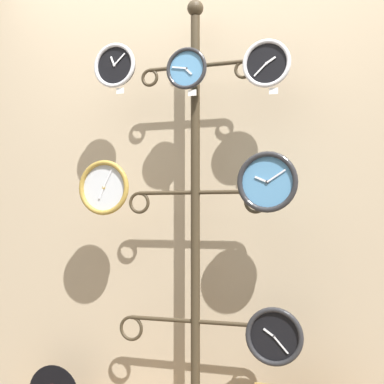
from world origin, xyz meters
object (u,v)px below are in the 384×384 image
clock_top_center (187,69)px  clock_bottom_right (274,336)px  clock_top_left (115,66)px  display_stand (195,276)px  clock_middle_right (267,182)px  clock_middle_left (104,188)px  clock_top_right (267,64)px

clock_top_center → clock_bottom_right: 1.28m
clock_top_left → clock_top_center: clock_top_left is taller
display_stand → clock_middle_right: (0.37, -0.12, 0.43)m
clock_middle_left → clock_bottom_right: size_ratio=1.05×
clock_top_right → clock_top_left: bearing=-177.8°
clock_top_right → clock_top_center: bearing=-177.5°
display_stand → clock_top_left: 1.09m
clock_top_left → clock_middle_right: bearing=-0.8°
clock_top_center → clock_top_right: (0.37, 0.02, -0.01)m
clock_middle_right → clock_bottom_right: bearing=56.1°
clock_top_left → clock_top_center: size_ratio=1.10×
clock_middle_left → clock_middle_right: 0.80m
clock_top_left → clock_top_right: (0.74, 0.03, -0.05)m
clock_top_left → clock_middle_left: clock_top_left is taller
display_stand → clock_top_left: (-0.38, -0.11, 1.02)m
clock_middle_left → clock_bottom_right: bearing=1.4°
clock_top_center → clock_middle_left: clock_top_center is taller
clock_top_right → clock_middle_right: (0.01, -0.04, -0.54)m
clock_top_left → clock_bottom_right: 1.48m
clock_top_center → clock_bottom_right: (0.40, 0.01, -1.21)m
clock_top_center → clock_bottom_right: size_ratio=0.78×
clock_top_left → clock_top_right: 0.75m
clock_top_center → clock_middle_left: 0.70m
display_stand → clock_top_center: (-0.01, -0.09, 0.98)m
clock_middle_right → clock_bottom_right: (0.02, 0.03, -0.67)m
clock_top_left → clock_top_right: bearing=2.2°
display_stand → clock_middle_left: display_stand is taller
clock_top_center → clock_top_left: bearing=-178.0°
clock_top_left → clock_middle_left: 0.60m
clock_top_center → clock_top_right: clock_top_right is taller
clock_middle_left → clock_top_left: bearing=0.7°
clock_top_right → clock_middle_left: (-0.80, -0.03, -0.55)m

